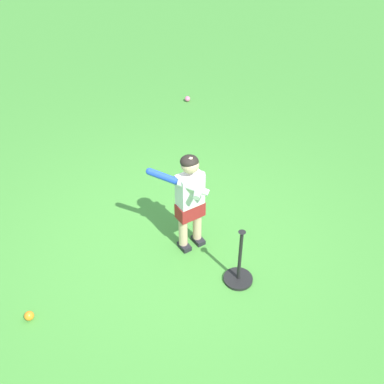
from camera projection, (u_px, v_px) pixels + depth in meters
name	position (u px, v px, depth m)	size (l,w,h in m)	color
ground_plane	(175.00, 245.00, 4.89)	(40.00, 40.00, 0.00)	#479338
child_batter	(189.00, 195.00, 4.51)	(0.61, 0.36, 1.08)	#232328
play_ball_far_right	(29.00, 316.00, 4.13)	(0.09, 0.09, 0.09)	orange
play_ball_far_left	(187.00, 99.00, 7.46)	(0.09, 0.09, 0.09)	pink
batting_tee	(239.00, 272.00, 4.45)	(0.28, 0.28, 0.62)	black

